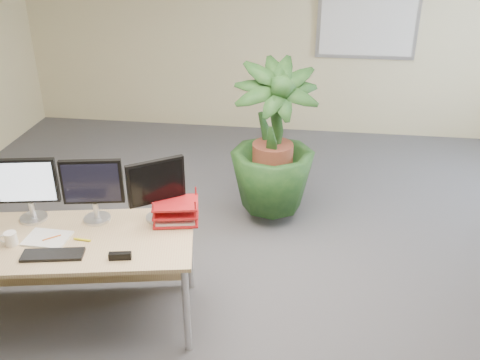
# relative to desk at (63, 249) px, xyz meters

# --- Properties ---
(floor) EXTENTS (8.00, 8.00, 0.00)m
(floor) POSITION_rel_desk_xyz_m (1.24, 0.17, -0.59)
(floor) COLOR #4C4B51
(floor) RESTS_ON ground
(back_wall) EXTENTS (7.00, 0.04, 2.70)m
(back_wall) POSITION_rel_desk_xyz_m (1.24, 4.17, 0.76)
(back_wall) COLOR beige
(back_wall) RESTS_ON floor
(whiteboard) EXTENTS (1.30, 0.04, 0.95)m
(whiteboard) POSITION_rel_desk_xyz_m (2.44, 4.13, 0.96)
(whiteboard) COLOR #BABABF
(whiteboard) RESTS_ON back_wall
(desk) EXTENTS (2.07, 1.18, 0.75)m
(desk) POSITION_rel_desk_xyz_m (0.00, 0.00, 0.00)
(desk) COLOR tan
(desk) RESTS_ON floor
(floor_plant) EXTENTS (1.02, 1.02, 1.50)m
(floor_plant) POSITION_rel_desk_xyz_m (1.43, 1.65, 0.16)
(floor_plant) COLOR #143816
(floor_plant) RESTS_ON floor
(monitor_left) EXTENTS (0.45, 0.21, 0.50)m
(monitor_left) POSITION_rel_desk_xyz_m (-0.27, 0.13, 0.45)
(monitor_left) COLOR silver
(monitor_left) RESTS_ON desk
(monitor_right) EXTENTS (0.45, 0.20, 0.50)m
(monitor_right) POSITION_rel_desk_xyz_m (0.21, 0.19, 0.44)
(monitor_right) COLOR silver
(monitor_right) RESTS_ON desk
(monitor_dark) EXTENTS (0.38, 0.28, 0.49)m
(monitor_dark) POSITION_rel_desk_xyz_m (0.67, 0.27, 0.44)
(monitor_dark) COLOR silver
(monitor_dark) RESTS_ON desk
(keyboard) EXTENTS (0.43, 0.21, 0.02)m
(keyboard) POSITION_rel_desk_xyz_m (0.09, -0.31, 0.17)
(keyboard) COLOR black
(keyboard) RESTS_ON desk
(coffee_mug) EXTENTS (0.13, 0.09, 0.10)m
(coffee_mug) POSITION_rel_desk_xyz_m (-0.26, -0.21, 0.21)
(coffee_mug) COLOR white
(coffee_mug) RESTS_ON desk
(spiral_notebook) EXTENTS (0.31, 0.24, 0.01)m
(spiral_notebook) POSITION_rel_desk_xyz_m (-0.04, -0.11, 0.16)
(spiral_notebook) COLOR white
(spiral_notebook) RESTS_ON desk
(orange_pen) EXTENTS (0.11, 0.09, 0.01)m
(orange_pen) POSITION_rel_desk_xyz_m (-0.01, -0.11, 0.18)
(orange_pen) COLOR orange
(orange_pen) RESTS_ON spiral_notebook
(yellow_highlighter) EXTENTS (0.13, 0.03, 0.02)m
(yellow_highlighter) POSITION_rel_desk_xyz_m (0.21, -0.10, 0.17)
(yellow_highlighter) COLOR yellow
(yellow_highlighter) RESTS_ON desk
(letter_tray) EXTENTS (0.38, 0.31, 0.16)m
(letter_tray) POSITION_rel_desk_xyz_m (0.81, 0.25, 0.23)
(letter_tray) COLOR #AC151A
(letter_tray) RESTS_ON desk
(stapler) EXTENTS (0.16, 0.07, 0.05)m
(stapler) POSITION_rel_desk_xyz_m (0.56, -0.28, 0.18)
(stapler) COLOR black
(stapler) RESTS_ON desk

